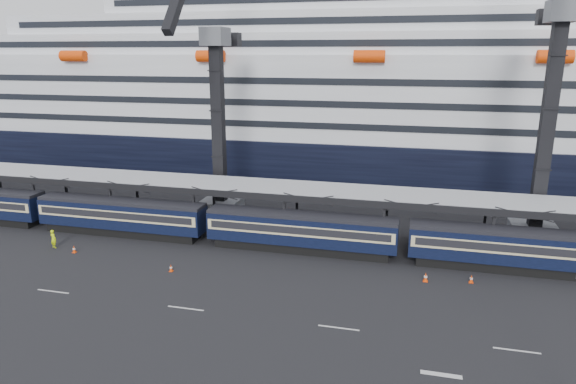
# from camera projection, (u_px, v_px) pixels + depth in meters

# --- Properties ---
(ground) EXTENTS (260.00, 260.00, 0.00)m
(ground) POSITION_uv_depth(u_px,v_px,m) (372.00, 306.00, 40.35)
(ground) COLOR black
(ground) RESTS_ON ground
(lane_markings) EXTENTS (111.00, 4.27, 0.02)m
(lane_markings) POSITION_uv_depth(u_px,v_px,m) (490.00, 357.00, 33.52)
(lane_markings) COLOR beige
(lane_markings) RESTS_ON ground
(train) EXTENTS (133.05, 3.00, 4.05)m
(train) POSITION_uv_depth(u_px,v_px,m) (334.00, 233.00, 50.23)
(train) COLOR black
(train) RESTS_ON ground
(canopy) EXTENTS (130.00, 6.25, 5.53)m
(canopy) POSITION_uv_depth(u_px,v_px,m) (386.00, 195.00, 52.07)
(canopy) COLOR #9D9FA5
(canopy) RESTS_ON ground
(cruise_ship) EXTENTS (214.09, 28.84, 34.00)m
(cruise_ship) POSITION_uv_depth(u_px,v_px,m) (395.00, 98.00, 80.41)
(cruise_ship) COLOR black
(cruise_ship) RESTS_ON ground
(crane_dark_near) EXTENTS (4.50, 17.75, 35.08)m
(crane_dark_near) POSITION_uv_depth(u_px,v_px,m) (217.00, 118.00, 59.35)
(crane_dark_near) COLOR #54565C
(crane_dark_near) RESTS_ON ground
(crane_dark_mid) EXTENTS (4.50, 18.24, 39.64)m
(crane_dark_mid) POSITION_uv_depth(u_px,v_px,m) (550.00, 115.00, 49.76)
(crane_dark_mid) COLOR #54565C
(crane_dark_mid) RESTS_ON ground
(worker) EXTENTS (0.80, 0.65, 1.91)m
(worker) POSITION_uv_depth(u_px,v_px,m) (53.00, 239.00, 52.13)
(worker) COLOR #DDFF0D
(worker) RESTS_ON ground
(traffic_cone_b) EXTENTS (0.37, 0.37, 0.74)m
(traffic_cone_b) POSITION_uv_depth(u_px,v_px,m) (74.00, 249.00, 51.00)
(traffic_cone_b) COLOR #F24007
(traffic_cone_b) RESTS_ON ground
(traffic_cone_c) EXTENTS (0.34, 0.34, 0.69)m
(traffic_cone_c) POSITION_uv_depth(u_px,v_px,m) (171.00, 268.00, 46.61)
(traffic_cone_c) COLOR #F24007
(traffic_cone_c) RESTS_ON ground
(traffic_cone_d) EXTENTS (0.41, 0.41, 0.83)m
(traffic_cone_d) POSITION_uv_depth(u_px,v_px,m) (426.00, 277.00, 44.53)
(traffic_cone_d) COLOR #F24007
(traffic_cone_d) RESTS_ON ground
(traffic_cone_e) EXTENTS (0.37, 0.37, 0.73)m
(traffic_cone_e) POSITION_uv_depth(u_px,v_px,m) (471.00, 279.00, 44.30)
(traffic_cone_e) COLOR #F24007
(traffic_cone_e) RESTS_ON ground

